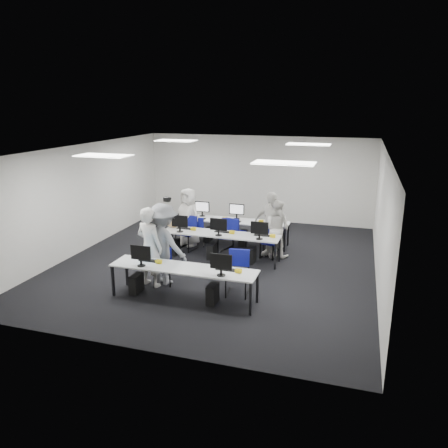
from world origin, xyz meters
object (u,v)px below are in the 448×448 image
(chair_4, at_px, (270,248))
(student_1, at_px, (276,228))
(chair_3, at_px, (228,243))
(student_0, at_px, (150,247))
(chair_7, at_px, (272,244))
(chair_0, at_px, (163,273))
(chair_5, at_px, (197,236))
(student_3, at_px, (271,224))
(chair_1, at_px, (238,281))
(chair_2, at_px, (187,239))
(student_2, at_px, (188,217))
(desk_front, at_px, (184,270))
(chair_6, at_px, (235,239))
(desk_mid, at_px, (221,235))
(photographer, at_px, (163,244))

(chair_4, xyz_separation_m, student_1, (0.13, 0.16, 0.53))
(chair_3, xyz_separation_m, student_0, (-1.05, -2.68, 0.63))
(chair_7, bearing_deg, chair_0, -145.60)
(chair_5, height_order, student_3, student_3)
(chair_1, bearing_deg, chair_5, 118.90)
(chair_2, bearing_deg, chair_3, 13.89)
(chair_7, bearing_deg, chair_5, 156.97)
(chair_1, bearing_deg, student_2, 122.47)
(desk_front, distance_m, chair_6, 3.57)
(chair_0, bearing_deg, chair_7, 36.52)
(student_3, bearing_deg, desk_mid, -129.13)
(desk_mid, distance_m, student_2, 1.57)
(chair_0, height_order, chair_6, chair_6)
(desk_front, distance_m, chair_7, 3.64)
(student_2, height_order, photographer, photographer)
(desk_front, bearing_deg, student_1, 67.68)
(chair_3, distance_m, photographer, 2.66)
(chair_1, relative_size, chair_7, 1.06)
(desk_mid, distance_m, chair_6, 1.03)
(chair_1, distance_m, student_0, 2.15)
(desk_mid, relative_size, photographer, 1.67)
(chair_4, relative_size, student_1, 0.52)
(chair_5, relative_size, student_3, 0.49)
(chair_2, relative_size, chair_3, 1.01)
(desk_mid, bearing_deg, student_0, -115.64)
(chair_1, height_order, chair_7, chair_1)
(chair_5, bearing_deg, chair_7, -21.75)
(desk_mid, distance_m, chair_7, 1.54)
(desk_mid, distance_m, student_0, 2.37)
(chair_2, relative_size, chair_5, 1.09)
(chair_3, bearing_deg, chair_6, 71.11)
(chair_1, distance_m, chair_6, 3.08)
(chair_6, distance_m, student_3, 1.25)
(chair_1, height_order, photographer, photographer)
(chair_3, distance_m, chair_6, 0.41)
(chair_2, xyz_separation_m, student_0, (0.17, -2.63, 0.63))
(desk_front, height_order, photographer, photographer)
(chair_2, height_order, student_2, student_2)
(chair_1, height_order, chair_2, chair_1)
(chair_0, xyz_separation_m, chair_3, (0.82, 2.52, 0.04))
(desk_mid, bearing_deg, chair_2, 156.94)
(desk_front, height_order, chair_3, chair_3)
(chair_3, bearing_deg, student_3, 4.70)
(chair_1, height_order, chair_4, chair_1)
(chair_3, bearing_deg, chair_1, -70.83)
(chair_3, xyz_separation_m, student_2, (-1.31, 0.33, 0.55))
(chair_4, bearing_deg, student_2, -175.23)
(desk_mid, height_order, chair_0, chair_0)
(chair_7, distance_m, student_1, 0.52)
(chair_1, height_order, student_3, student_3)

